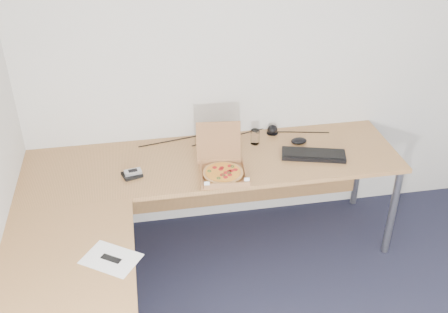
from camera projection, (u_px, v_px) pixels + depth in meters
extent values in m
cube|color=#B17A45|center=(213.00, 161.00, 3.54)|extent=(2.50, 0.70, 0.03)
cube|color=#B17A45|center=(62.00, 302.00, 2.48)|extent=(0.70, 1.50, 0.03)
cylinder|color=gray|center=(358.00, 166.00, 4.16)|extent=(0.05, 0.05, 0.70)
cube|color=#A36C40|center=(223.00, 176.00, 3.36)|extent=(0.29, 0.29, 0.01)
cube|color=#A36C40|center=(219.00, 143.00, 3.42)|extent=(0.29, 0.06, 0.28)
cylinder|color=tan|center=(223.00, 174.00, 3.35)|extent=(0.26, 0.26, 0.02)
cylinder|color=#BA3E1A|center=(223.00, 172.00, 3.35)|extent=(0.22, 0.22, 0.00)
cylinder|color=white|center=(255.00, 137.00, 3.69)|extent=(0.06, 0.06, 0.11)
cube|color=black|center=(314.00, 155.00, 3.56)|extent=(0.45, 0.26, 0.03)
ellipsoid|color=black|center=(299.00, 141.00, 3.71)|extent=(0.13, 0.10, 0.04)
cube|color=black|center=(132.00, 175.00, 3.36)|extent=(0.14, 0.13, 0.02)
cube|color=#B2B5BA|center=(133.00, 172.00, 3.35)|extent=(0.11, 0.07, 0.02)
cube|color=white|center=(111.00, 259.00, 2.71)|extent=(0.34, 0.32, 0.00)
ellipsoid|color=black|center=(272.00, 129.00, 3.82)|extent=(0.08, 0.08, 0.07)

